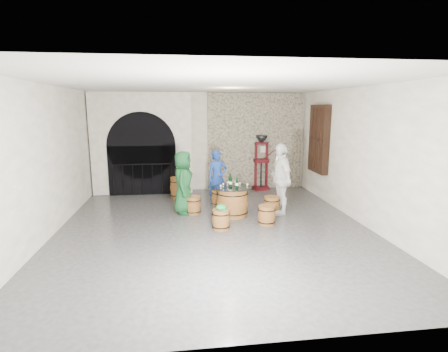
{
  "coord_description": "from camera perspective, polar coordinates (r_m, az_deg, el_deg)",
  "views": [
    {
      "loc": [
        -0.75,
        -7.54,
        2.7
      ],
      "look_at": [
        0.34,
        0.86,
        1.05
      ],
      "focal_mm": 28.0,
      "sensor_mm": 36.0,
      "label": 1
    }
  ],
  "objects": [
    {
      "name": "barrel_stool_right",
      "position": [
        9.17,
        7.79,
        -4.74
      ],
      "size": [
        0.42,
        0.42,
        0.45
      ],
      "color": "brown",
      "rests_on": "ground"
    },
    {
      "name": "tasting_glass_a",
      "position": [
        8.59,
        -0.52,
        -1.77
      ],
      "size": [
        0.05,
        0.05,
        0.1
      ],
      "primitive_type": null,
      "color": "#C86326",
      "rests_on": "barrel_table"
    },
    {
      "name": "tasting_glass_c",
      "position": [
        8.97,
        0.59,
        -1.22
      ],
      "size": [
        0.05,
        0.05,
        0.1
      ],
      "primitive_type": null,
      "color": "#C86326",
      "rests_on": "barrel_table"
    },
    {
      "name": "ceiling",
      "position": [
        7.59,
        -1.76,
        14.8
      ],
      "size": [
        8.0,
        8.0,
        0.0
      ],
      "primitive_type": "plane",
      "rotation": [
        3.14,
        0.0,
        0.0
      ],
      "color": "beige",
      "rests_on": "wall_back"
    },
    {
      "name": "barrel_stool_far",
      "position": [
        9.86,
        -0.87,
        -3.51
      ],
      "size": [
        0.42,
        0.42,
        0.45
      ],
      "color": "brown",
      "rests_on": "ground"
    },
    {
      "name": "wall_front",
      "position": [
        3.78,
        4.43,
        -5.93
      ],
      "size": [
        8.0,
        0.0,
        8.0
      ],
      "primitive_type": "plane",
      "rotation": [
        -1.57,
        0.0,
        0.0
      ],
      "color": "silver",
      "rests_on": "ground"
    },
    {
      "name": "tasting_glass_d",
      "position": [
        9.05,
        1.87,
        -1.11
      ],
      "size": [
        0.05,
        0.05,
        0.1
      ],
      "primitive_type": null,
      "color": "#C86326",
      "rests_on": "barrel_table"
    },
    {
      "name": "barrel_stool_near_left",
      "position": [
        7.97,
        -0.49,
        -7.08
      ],
      "size": [
        0.42,
        0.42,
        0.45
      ],
      "color": "brown",
      "rests_on": "ground"
    },
    {
      "name": "green_cap",
      "position": [
        7.89,
        -0.47,
        -5.16
      ],
      "size": [
        0.26,
        0.22,
        0.12
      ],
      "color": "#0D9349",
      "rests_on": "barrel_stool_near_left"
    },
    {
      "name": "wine_bottle_center",
      "position": [
        8.65,
        2.13,
        -1.13
      ],
      "size": [
        0.08,
        0.08,
        0.32
      ],
      "color": "black",
      "rests_on": "barrel_table"
    },
    {
      "name": "wine_bottle_right",
      "position": [
        8.9,
        0.96,
        -0.78
      ],
      "size": [
        0.08,
        0.08,
        0.32
      ],
      "color": "black",
      "rests_on": "barrel_table"
    },
    {
      "name": "control_box",
      "position": [
        11.81,
        6.38,
        4.39
      ],
      "size": [
        0.18,
        0.1,
        0.22
      ],
      "primitive_type": "cube",
      "color": "silver",
      "rests_on": "wall_back"
    },
    {
      "name": "wall_back",
      "position": [
        11.61,
        -3.68,
        5.57
      ],
      "size": [
        8.0,
        0.0,
        8.0
      ],
      "primitive_type": "plane",
      "rotation": [
        1.57,
        0.0,
        0.0
      ],
      "color": "silver",
      "rests_on": "ground"
    },
    {
      "name": "tasting_glass_b",
      "position": [
        8.88,
        2.61,
        -1.36
      ],
      "size": [
        0.05,
        0.05,
        0.1
      ],
      "primitive_type": null,
      "color": "#C86326",
      "rests_on": "barrel_table"
    },
    {
      "name": "barrel_stool_left",
      "position": [
        9.13,
        -5.1,
        -4.75
      ],
      "size": [
        0.42,
        0.42,
        0.45
      ],
      "color": "brown",
      "rests_on": "ground"
    },
    {
      "name": "stone_facing_panel",
      "position": [
        11.81,
        5.13,
        5.63
      ],
      "size": [
        3.2,
        0.12,
        3.18
      ],
      "primitive_type": "cube",
      "color": "tan",
      "rests_on": "ground"
    },
    {
      "name": "wall_right",
      "position": [
        8.72,
        21.87,
        2.98
      ],
      "size": [
        0.0,
        8.0,
        8.0
      ],
      "primitive_type": "plane",
      "rotation": [
        1.57,
        0.0,
        -1.57
      ],
      "color": "silver",
      "rests_on": "ground"
    },
    {
      "name": "corking_press",
      "position": [
        11.67,
        6.12,
        2.9
      ],
      "size": [
        0.77,
        0.47,
        1.83
      ],
      "rotation": [
        0.0,
        0.0,
        0.13
      ],
      "color": "#470B13",
      "rests_on": "ground"
    },
    {
      "name": "wall_left",
      "position": [
        8.1,
        -27.18,
        1.99
      ],
      "size": [
        0.0,
        8.0,
        8.0
      ],
      "primitive_type": "plane",
      "rotation": [
        1.57,
        0.0,
        1.57
      ],
      "color": "silver",
      "rests_on": "ground"
    },
    {
      "name": "shuttered_window",
      "position": [
        10.8,
        15.2,
        5.86
      ],
      "size": [
        0.23,
        1.1,
        2.0
      ],
      "color": "black",
      "rests_on": "wall_right"
    },
    {
      "name": "tasting_glass_e",
      "position": [
        8.73,
        3.81,
        -1.59
      ],
      "size": [
        0.05,
        0.05,
        0.1
      ],
      "primitive_type": null,
      "color": "#C86326",
      "rests_on": "barrel_table"
    },
    {
      "name": "barrel_table",
      "position": [
        8.89,
        1.39,
        -4.17
      ],
      "size": [
        0.97,
        0.97,
        0.75
      ],
      "color": "brown",
      "rests_on": "ground"
    },
    {
      "name": "side_barrel",
      "position": [
        10.74,
        -7.54,
        -1.88
      ],
      "size": [
        0.48,
        0.48,
        0.64
      ],
      "rotation": [
        0.0,
        0.0,
        -0.25
      ],
      "color": "brown",
      "rests_on": "ground"
    },
    {
      "name": "arched_opening",
      "position": [
        11.39,
        -13.21,
        5.1
      ],
      "size": [
        3.1,
        0.6,
        3.19
      ],
      "color": "silver",
      "rests_on": "ground"
    },
    {
      "name": "ground",
      "position": [
        8.04,
        -1.63,
        -8.6
      ],
      "size": [
        8.0,
        8.0,
        0.0
      ],
      "primitive_type": "plane",
      "color": "#2F2F32",
      "rests_on": "ground"
    },
    {
      "name": "tasting_glass_f",
      "position": [
        8.78,
        -0.12,
        -1.48
      ],
      "size": [
        0.05,
        0.05,
        0.1
      ],
      "primitive_type": null,
      "color": "#C86326",
      "rests_on": "barrel_table"
    },
    {
      "name": "barrel_stool_near_right",
      "position": [
        8.34,
        6.98,
        -6.33
      ],
      "size": [
        0.42,
        0.42,
        0.45
      ],
      "color": "brown",
      "rests_on": "ground"
    },
    {
      "name": "wine_bottle_left",
      "position": [
        8.79,
        1.1,
        -0.92
      ],
      "size": [
        0.08,
        0.08,
        0.32
      ],
      "color": "black",
      "rests_on": "barrel_table"
    },
    {
      "name": "person_blue",
      "position": [
        9.83,
        -1.08,
        -0.26
      ],
      "size": [
        0.64,
        0.49,
        1.56
      ],
      "primitive_type": "imported",
      "rotation": [
        0.0,
        0.0,
        0.23
      ],
      "color": "navy",
      "rests_on": "ground"
    },
    {
      "name": "person_green",
      "position": [
        9.06,
        -6.67,
        -1.06
      ],
      "size": [
        0.66,
        0.88,
        1.63
      ],
      "primitive_type": "imported",
      "rotation": [
        0.0,
        0.0,
        1.38
      ],
      "color": "#134420",
      "rests_on": "ground"
    },
    {
      "name": "person_white",
      "position": [
        9.08,
        9.21,
        -0.46
      ],
      "size": [
        0.56,
        1.12,
        1.83
      ],
      "primitive_type": "imported",
      "rotation": [
        0.0,
        0.0,
        -1.46
      ],
      "color": "white",
      "rests_on": "ground"
    }
  ]
}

